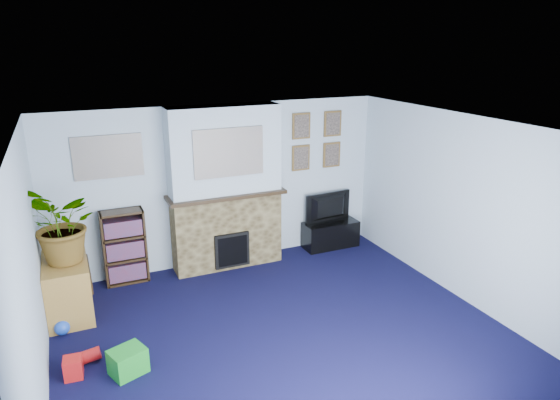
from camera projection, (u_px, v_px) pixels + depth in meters
name	position (u px, v px, depth m)	size (l,w,h in m)	color
floor	(283.00, 333.00, 5.81)	(5.00, 4.50, 0.01)	black
ceiling	(284.00, 129.00, 5.07)	(5.00, 4.50, 0.01)	white
wall_back	(221.00, 185.00, 7.40)	(5.00, 0.04, 2.40)	#AFC2D3
wall_front	(415.00, 349.00, 3.48)	(5.00, 0.04, 2.40)	#AFC2D3
wall_left	(30.00, 280.00, 4.48)	(0.04, 4.50, 2.40)	#AFC2D3
wall_right	(461.00, 208.00, 6.40)	(0.04, 4.50, 2.40)	#AFC2D3
chimney_breast	(226.00, 190.00, 7.23)	(1.72, 0.50, 2.40)	brown
collage_main	(229.00, 153.00, 6.86)	(1.00, 0.03, 0.68)	gray
collage_left	(108.00, 157.00, 6.61)	(0.90, 0.03, 0.58)	gray
portrait_tl	(301.00, 126.00, 7.64)	(0.30, 0.03, 0.40)	brown
portrait_tr	(333.00, 124.00, 7.85)	(0.30, 0.03, 0.40)	brown
portrait_bl	(301.00, 158.00, 7.79)	(0.30, 0.03, 0.40)	brown
portrait_br	(332.00, 155.00, 8.00)	(0.30, 0.03, 0.40)	brown
tv_stand	(330.00, 234.00, 8.19)	(0.90, 0.38, 0.43)	black
television	(331.00, 208.00, 8.07)	(0.82, 0.11, 0.47)	black
bookshelf	(125.00, 248.00, 6.93)	(0.58, 0.28, 1.05)	black
sideboard	(68.00, 288.00, 6.13)	(0.51, 0.92, 0.72)	#A37834
potted_plant	(63.00, 225.00, 5.84)	(0.86, 0.75, 0.96)	#26661E
mantel_clock	(225.00, 189.00, 7.17)	(0.11, 0.07, 0.15)	gold
mantel_candle	(243.00, 186.00, 7.27)	(0.06, 0.06, 0.18)	#B2BFC6
mantel_teddy	(188.00, 193.00, 6.96)	(0.13, 0.13, 0.13)	gray
mantel_can	(275.00, 183.00, 7.48)	(0.06, 0.06, 0.12)	red
green_crate	(128.00, 361.00, 5.08)	(0.34, 0.27, 0.27)	#198C26
toy_ball	(62.00, 327.00, 5.77)	(0.18, 0.18, 0.18)	blue
toy_block	(73.00, 368.00, 5.03)	(0.18, 0.18, 0.22)	red
toy_tube	(86.00, 357.00, 5.26)	(0.14, 0.14, 0.29)	red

